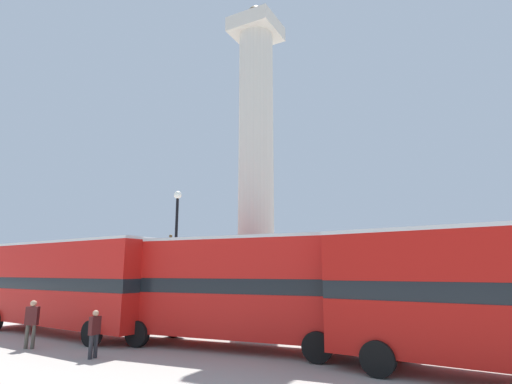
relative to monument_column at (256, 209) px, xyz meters
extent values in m
plane|color=#ADA89E|center=(0.00, 0.00, -6.27)|extent=(200.00, 200.00, 0.00)
cube|color=beige|center=(0.00, 0.00, -5.82)|extent=(5.88, 5.88, 0.90)
cube|color=beige|center=(0.00, 0.00, -4.92)|extent=(4.23, 4.23, 0.90)
cube|color=beige|center=(0.00, 0.00, -4.02)|extent=(2.59, 2.59, 0.90)
cylinder|color=beige|center=(0.00, 0.00, 3.51)|extent=(1.99, 1.99, 14.17)
cube|color=beige|center=(0.00, 0.00, 11.04)|extent=(2.69, 2.69, 0.90)
sphere|color=brown|center=(0.00, 0.00, 12.03)|extent=(1.07, 1.07, 1.07)
cube|color=red|center=(1.91, -5.28, -4.97)|extent=(10.55, 3.56, 1.60)
cube|color=black|center=(1.91, -5.28, -3.90)|extent=(10.55, 3.51, 0.55)
cube|color=red|center=(1.91, -5.28, -2.89)|extent=(10.55, 3.56, 1.47)
cube|color=silver|center=(1.91, -5.28, -2.09)|extent=(10.55, 3.56, 0.12)
cylinder|color=black|center=(5.39, -3.66, -5.77)|extent=(1.02, 0.40, 1.00)
cylinder|color=black|center=(5.64, -6.20, -5.77)|extent=(1.02, 0.40, 1.00)
cylinder|color=black|center=(-1.82, -4.37, -5.77)|extent=(1.02, 0.40, 1.00)
cylinder|color=black|center=(-1.57, -6.91, -5.77)|extent=(1.02, 0.40, 1.00)
cube|color=red|center=(-7.02, -6.14, -4.99)|extent=(11.16, 3.30, 1.57)
cube|color=black|center=(-7.02, -6.14, -3.93)|extent=(11.16, 3.25, 0.55)
cube|color=red|center=(-7.02, -6.14, -2.86)|extent=(11.16, 3.30, 1.58)
cube|color=silver|center=(-7.02, -6.14, -2.01)|extent=(11.16, 3.30, 0.12)
cylinder|color=black|center=(-3.08, -5.15, -5.77)|extent=(1.02, 0.37, 1.00)
cylinder|color=black|center=(-3.26, -7.67, -5.77)|extent=(1.02, 0.37, 1.00)
cylinder|color=black|center=(-10.77, -4.60, -5.77)|extent=(1.02, 0.37, 1.00)
cylinder|color=black|center=(7.93, -4.47, -5.77)|extent=(1.02, 0.38, 1.00)
cylinder|color=black|center=(7.74, -7.04, -5.77)|extent=(1.02, 0.38, 1.00)
cube|color=beige|center=(-10.99, 5.82, -4.98)|extent=(4.33, 3.94, 2.58)
ellipsoid|color=brown|center=(-10.99, 5.82, -2.11)|extent=(2.56, 2.01, 0.97)
cone|color=brown|center=(-9.99, 5.26, -1.68)|extent=(1.08, 0.92, 1.02)
cylinder|color=brown|center=(-10.99, 5.82, -1.18)|extent=(0.36, 0.36, 0.90)
sphere|color=brown|center=(-10.99, 5.82, -0.59)|extent=(0.28, 0.28, 0.28)
cylinder|color=brown|center=(-10.19, 5.68, -3.14)|extent=(0.20, 0.20, 1.09)
cylinder|color=brown|center=(-10.45, 5.21, -3.14)|extent=(0.20, 0.20, 1.09)
cylinder|color=brown|center=(-11.52, 6.42, -3.14)|extent=(0.20, 0.20, 1.09)
cylinder|color=brown|center=(-11.78, 5.96, -3.14)|extent=(0.20, 0.20, 1.09)
cylinder|color=black|center=(-2.39, -3.81, -6.07)|extent=(0.31, 0.31, 0.40)
cylinder|color=black|center=(-2.39, -3.81, -3.04)|extent=(0.14, 0.14, 6.47)
sphere|color=white|center=(-2.39, -3.81, 0.40)|extent=(0.39, 0.39, 0.39)
cylinder|color=#4C473D|center=(-5.05, -9.20, -5.84)|extent=(0.14, 0.14, 0.87)
cylinder|color=#4C473D|center=(-4.82, -9.08, -5.84)|extent=(0.14, 0.14, 0.87)
cube|color=#471919|center=(-4.94, -9.14, -5.05)|extent=(0.51, 0.38, 0.69)
sphere|color=tan|center=(-4.94, -9.14, -4.59)|extent=(0.24, 0.24, 0.24)
cylinder|color=#28282D|center=(-1.37, -9.05, -5.89)|extent=(0.14, 0.14, 0.77)
cylinder|color=#28282D|center=(-1.35, -9.27, -5.89)|extent=(0.14, 0.14, 0.77)
cube|color=#471919|center=(-1.36, -9.16, -5.20)|extent=(0.21, 0.43, 0.61)
sphere|color=tan|center=(-1.36, -9.16, -4.79)|extent=(0.21, 0.21, 0.21)
camera|label=1|loc=(10.42, -19.15, -3.35)|focal=28.00mm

